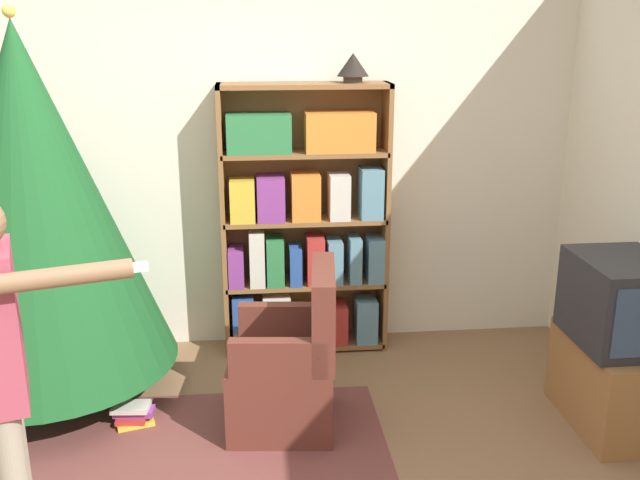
% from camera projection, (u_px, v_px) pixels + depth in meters
% --- Properties ---
extents(wall_back, '(8.00, 0.10, 2.60)m').
position_uv_depth(wall_back, '(240.00, 156.00, 4.72)').
color(wall_back, silver).
rests_on(wall_back, ground_plane).
extents(bookshelf, '(1.09, 0.27, 1.79)m').
position_uv_depth(bookshelf, '(302.00, 228.00, 4.68)').
color(bookshelf, brown).
rests_on(bookshelf, ground_plane).
extents(tv_stand, '(0.40, 0.73, 0.50)m').
position_uv_depth(tv_stand, '(609.00, 383.00, 3.92)').
color(tv_stand, '#996638').
rests_on(tv_stand, ground_plane).
extents(television, '(0.46, 0.58, 0.47)m').
position_uv_depth(television, '(621.00, 301.00, 3.78)').
color(television, '#28282D').
rests_on(television, tv_stand).
extents(game_remote, '(0.04, 0.12, 0.02)m').
position_uv_depth(game_remote, '(614.00, 359.00, 3.63)').
color(game_remote, white).
rests_on(game_remote, tv_stand).
extents(christmas_tree, '(1.49, 1.49, 2.24)m').
position_uv_depth(christmas_tree, '(32.00, 202.00, 3.97)').
color(christmas_tree, '#4C3323').
rests_on(christmas_tree, ground_plane).
extents(armchair, '(0.62, 0.61, 0.92)m').
position_uv_depth(armchair, '(289.00, 371.00, 3.90)').
color(armchair, brown).
rests_on(armchair, ground_plane).
extents(standing_person, '(0.71, 0.45, 1.58)m').
position_uv_depth(standing_person, '(2.00, 368.00, 2.62)').
color(standing_person, '#9E937F').
rests_on(standing_person, ground_plane).
extents(table_lamp, '(0.20, 0.20, 0.18)m').
position_uv_depth(table_lamp, '(353.00, 66.00, 4.42)').
color(table_lamp, '#473828').
rests_on(table_lamp, bookshelf).
extents(book_pile_near_tree, '(0.24, 0.20, 0.11)m').
position_uv_depth(book_pile_near_tree, '(133.00, 414.00, 3.98)').
color(book_pile_near_tree, gold).
rests_on(book_pile_near_tree, ground_plane).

